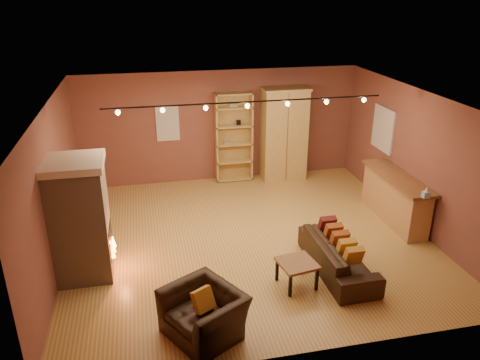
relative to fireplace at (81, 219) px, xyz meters
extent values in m
plane|color=olive|center=(3.04, 0.60, -1.06)|extent=(7.00, 7.00, 0.00)
plane|color=brown|center=(3.04, 0.60, 1.74)|extent=(7.00, 7.00, 0.00)
cube|color=brown|center=(3.04, 3.85, 0.34)|extent=(7.00, 0.02, 2.80)
cube|color=brown|center=(-0.46, 0.60, 0.34)|extent=(0.02, 6.50, 2.80)
cube|color=brown|center=(6.54, 0.60, 0.34)|extent=(0.02, 6.50, 2.80)
cube|color=tan|center=(-0.01, 0.00, -0.06)|extent=(0.90, 0.90, 2.00)
cube|color=beige|center=(-0.01, 0.00, 1.00)|extent=(0.98, 0.98, 0.12)
cube|color=black|center=(0.40, 0.00, -0.46)|extent=(0.10, 0.65, 0.55)
cone|color=orange|center=(0.46, 0.00, -0.58)|extent=(0.10, 0.10, 0.22)
cube|color=silver|center=(1.74, 3.83, 0.49)|extent=(0.56, 0.04, 0.86)
cube|color=tan|center=(3.36, 3.83, 0.08)|extent=(0.93, 0.04, 2.28)
cube|color=tan|center=(2.91, 3.67, 0.08)|extent=(0.04, 0.36, 2.28)
cube|color=tan|center=(3.80, 3.67, 0.08)|extent=(0.04, 0.36, 2.28)
cube|color=gray|center=(3.20, 3.67, -0.04)|extent=(0.18, 0.12, 0.05)
cube|color=black|center=(3.48, 3.67, 0.46)|extent=(0.10, 0.10, 0.12)
cube|color=tan|center=(3.36, 3.67, -1.02)|extent=(0.93, 0.36, 0.04)
cube|color=tan|center=(3.36, 3.67, -0.54)|extent=(0.93, 0.36, 0.03)
cube|color=tan|center=(3.36, 3.67, -0.08)|extent=(0.93, 0.36, 0.03)
cube|color=tan|center=(3.36, 3.67, 0.39)|extent=(0.93, 0.36, 0.04)
cube|color=tan|center=(3.36, 3.67, 0.86)|extent=(0.93, 0.36, 0.04)
cube|color=tan|center=(3.36, 3.67, 1.20)|extent=(0.93, 0.36, 0.04)
cube|color=tan|center=(4.64, 3.55, 0.10)|extent=(1.11, 0.60, 2.31)
cube|color=brown|center=(4.64, 3.25, 0.10)|extent=(0.02, 0.01, 2.21)
cube|color=tan|center=(4.64, 3.55, 1.28)|extent=(1.17, 0.66, 0.06)
cube|color=tan|center=(6.24, 0.72, -0.58)|extent=(0.46, 2.02, 0.96)
cube|color=brown|center=(6.24, 0.72, -0.07)|extent=(0.58, 2.14, 0.06)
cube|color=#82B0D0|center=(6.19, -0.37, 0.02)|extent=(0.12, 0.12, 0.11)
cone|color=white|center=(6.19, -0.37, 0.12)|extent=(0.08, 0.08, 0.10)
cube|color=silver|center=(6.51, 2.00, 0.59)|extent=(0.05, 0.90, 1.00)
imported|color=black|center=(4.31, -0.83, -0.67)|extent=(0.61, 1.99, 0.77)
cube|color=gold|center=(4.32, -1.38, -0.44)|extent=(0.30, 0.23, 0.36)
cube|color=gold|center=(4.32, -1.10, -0.44)|extent=(0.30, 0.23, 0.36)
cube|color=#9A491E|center=(4.31, -0.83, -0.44)|extent=(0.30, 0.23, 0.36)
cube|color=#9A491E|center=(4.31, -0.55, -0.44)|extent=(0.30, 0.23, 0.36)
cube|color=#5C1B1B|center=(4.31, -0.28, -0.44)|extent=(0.30, 0.23, 0.36)
imported|color=black|center=(1.78, -1.96, -0.59)|extent=(1.14, 1.27, 0.93)
cube|color=gold|center=(1.78, -1.96, -0.48)|extent=(0.38, 0.35, 0.34)
cube|color=brown|center=(3.47, -1.10, -0.64)|extent=(0.68, 0.68, 0.05)
cube|color=black|center=(3.22, -1.35, -0.86)|extent=(0.05, 0.05, 0.39)
cube|color=black|center=(3.71, -1.35, -0.86)|extent=(0.05, 0.05, 0.39)
cube|color=black|center=(3.22, -0.86, -0.86)|extent=(0.05, 0.05, 0.39)
cube|color=black|center=(3.71, -0.86, -0.86)|extent=(0.05, 0.05, 0.39)
cylinder|color=black|center=(3.04, 0.80, 1.66)|extent=(5.20, 0.03, 0.03)
sphere|color=#FFD88C|center=(0.74, 0.80, 1.59)|extent=(0.09, 0.09, 0.09)
sphere|color=#FFD88C|center=(1.51, 0.80, 1.59)|extent=(0.09, 0.09, 0.09)
sphere|color=#FFD88C|center=(2.27, 0.80, 1.59)|extent=(0.09, 0.09, 0.09)
sphere|color=#FFD88C|center=(3.04, 0.80, 1.59)|extent=(0.09, 0.09, 0.09)
sphere|color=#FFD88C|center=(3.81, 0.80, 1.59)|extent=(0.09, 0.09, 0.09)
sphere|color=#FFD88C|center=(4.57, 0.80, 1.59)|extent=(0.09, 0.09, 0.09)
sphere|color=#FFD88C|center=(5.34, 0.80, 1.59)|extent=(0.09, 0.09, 0.09)
camera|label=1|loc=(1.15, -7.38, 3.62)|focal=35.00mm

